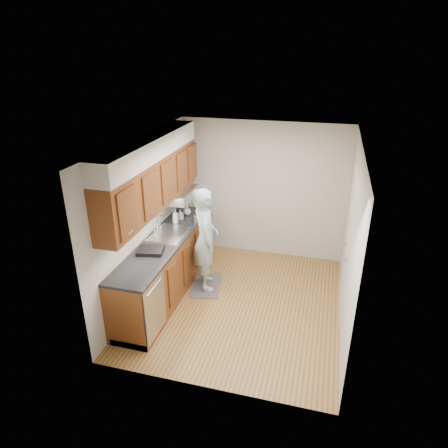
# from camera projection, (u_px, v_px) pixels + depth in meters

# --- Properties ---
(floor) EXTENTS (3.50, 3.50, 0.00)m
(floor) POSITION_uv_depth(u_px,v_px,m) (240.00, 302.00, 6.21)
(floor) COLOR #9C6E3B
(floor) RESTS_ON ground
(ceiling) EXTENTS (3.50, 3.50, 0.00)m
(ceiling) POSITION_uv_depth(u_px,v_px,m) (243.00, 143.00, 5.19)
(ceiling) COLOR white
(ceiling) RESTS_ON wall_left
(wall_left) EXTENTS (0.02, 3.50, 2.50)m
(wall_left) POSITION_uv_depth(u_px,v_px,m) (145.00, 219.00, 6.06)
(wall_left) COLOR #B4B1A9
(wall_left) RESTS_ON floor
(wall_right) EXTENTS (0.02, 3.50, 2.50)m
(wall_right) POSITION_uv_depth(u_px,v_px,m) (350.00, 242.00, 5.34)
(wall_right) COLOR #B4B1A9
(wall_right) RESTS_ON floor
(wall_back) EXTENTS (3.00, 0.02, 2.50)m
(wall_back) POSITION_uv_depth(u_px,v_px,m) (263.00, 191.00, 7.24)
(wall_back) COLOR #B4B1A9
(wall_back) RESTS_ON floor
(counter) EXTENTS (0.64, 2.80, 1.30)m
(counter) POSITION_uv_depth(u_px,v_px,m) (166.00, 265.00, 6.29)
(counter) COLOR brown
(counter) RESTS_ON floor
(upper_cabinets) EXTENTS (0.47, 2.80, 1.21)m
(upper_cabinets) POSITION_uv_depth(u_px,v_px,m) (153.00, 175.00, 5.77)
(upper_cabinets) COLOR brown
(upper_cabinets) RESTS_ON wall_left
(closet_door) EXTENTS (0.02, 1.22, 2.05)m
(closet_door) POSITION_uv_depth(u_px,v_px,m) (347.00, 247.00, 5.70)
(closet_door) COLOR silver
(closet_door) RESTS_ON wall_right
(floor_mat) EXTENTS (0.59, 0.84, 0.01)m
(floor_mat) POSITION_uv_depth(u_px,v_px,m) (206.00, 285.00, 6.65)
(floor_mat) COLOR #5B5B5E
(floor_mat) RESTS_ON floor
(person) EXTENTS (0.69, 0.80, 1.92)m
(person) POSITION_uv_depth(u_px,v_px,m) (205.00, 233.00, 6.25)
(person) COLOR #95AEB5
(person) RESTS_ON floor_mat
(soap_bottle_a) EXTENTS (0.11, 0.11, 0.25)m
(soap_bottle_a) POSITION_uv_depth(u_px,v_px,m) (175.00, 216.00, 6.62)
(soap_bottle_a) COLOR silver
(soap_bottle_a) RESTS_ON counter
(soap_bottle_b) EXTENTS (0.08, 0.09, 0.17)m
(soap_bottle_b) POSITION_uv_depth(u_px,v_px,m) (181.00, 214.00, 6.79)
(soap_bottle_b) COLOR silver
(soap_bottle_b) RESTS_ON counter
(soap_bottle_c) EXTENTS (0.19, 0.19, 0.17)m
(soap_bottle_c) POSITION_uv_depth(u_px,v_px,m) (187.00, 210.00, 6.97)
(soap_bottle_c) COLOR silver
(soap_bottle_c) RESTS_ON counter
(steel_can) EXTENTS (0.08, 0.08, 0.11)m
(steel_can) POSITION_uv_depth(u_px,v_px,m) (196.00, 219.00, 6.68)
(steel_can) COLOR #A5A5AA
(steel_can) RESTS_ON counter
(dish_rack) EXTENTS (0.41, 0.37, 0.06)m
(dish_rack) POSITION_uv_depth(u_px,v_px,m) (151.00, 250.00, 5.72)
(dish_rack) COLOR black
(dish_rack) RESTS_ON counter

